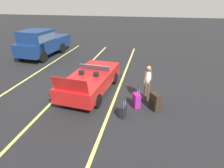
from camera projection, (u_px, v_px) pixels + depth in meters
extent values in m
plane|color=black|center=(92.00, 91.00, 9.27)|extent=(80.00, 80.00, 0.00)
cube|color=#EAE066|center=(117.00, 94.00, 9.03)|extent=(18.00, 0.12, 0.01)
cube|color=#EAE066|center=(65.00, 89.00, 9.53)|extent=(18.00, 0.12, 0.01)
cube|color=#EAE066|center=(19.00, 84.00, 10.03)|extent=(18.00, 0.12, 0.01)
cube|color=red|center=(91.00, 80.00, 9.01)|extent=(4.25, 2.16, 0.64)
cube|color=red|center=(101.00, 72.00, 10.29)|extent=(1.47, 1.79, 0.38)
cube|color=slate|center=(95.00, 67.00, 9.25)|extent=(0.33, 1.56, 0.31)
cube|color=black|center=(82.00, 72.00, 8.75)|extent=(0.18, 0.23, 0.22)
cube|color=black|center=(96.00, 74.00, 8.55)|extent=(0.18, 0.23, 0.22)
cube|color=red|center=(70.00, 85.00, 7.07)|extent=(0.32, 1.51, 0.63)
cylinder|color=black|center=(87.00, 75.00, 10.46)|extent=(0.62, 0.28, 0.60)
cylinder|color=black|center=(114.00, 78.00, 10.02)|extent=(0.62, 0.28, 0.60)
cylinder|color=black|center=(63.00, 95.00, 8.26)|extent=(0.62, 0.28, 0.60)
cylinder|color=black|center=(97.00, 101.00, 7.82)|extent=(0.62, 0.28, 0.60)
cube|color=#2D2319|center=(155.00, 102.00, 7.63)|extent=(0.55, 0.51, 0.74)
cube|color=black|center=(152.00, 104.00, 7.60)|extent=(0.32, 0.24, 0.41)
sphere|color=black|center=(159.00, 110.00, 7.68)|extent=(0.04, 0.04, 0.04)
sphere|color=black|center=(154.00, 106.00, 7.96)|extent=(0.04, 0.04, 0.04)
cube|color=#991E8C|center=(137.00, 100.00, 7.84)|extent=(0.46, 0.38, 0.62)
cube|color=#721669|center=(134.00, 102.00, 7.83)|extent=(0.30, 0.15, 0.34)
cylinder|color=gray|center=(140.00, 92.00, 7.56)|extent=(0.03, 0.03, 0.27)
cylinder|color=gray|center=(138.00, 90.00, 7.76)|extent=(0.03, 0.03, 0.27)
cylinder|color=black|center=(139.00, 88.00, 7.60)|extent=(0.21, 0.11, 0.03)
sphere|color=black|center=(139.00, 108.00, 7.85)|extent=(0.04, 0.04, 0.04)
sphere|color=black|center=(137.00, 104.00, 8.10)|extent=(0.04, 0.04, 0.04)
cube|color=black|center=(123.00, 111.00, 7.19)|extent=(0.38, 0.27, 0.50)
cylinder|color=gray|center=(124.00, 104.00, 6.92)|extent=(0.02, 0.02, 0.29)
cylinder|color=gray|center=(126.00, 102.00, 7.08)|extent=(0.02, 0.02, 0.29)
cylinder|color=black|center=(125.00, 100.00, 6.94)|extent=(0.19, 0.07, 0.03)
sphere|color=black|center=(124.00, 118.00, 7.16)|extent=(0.04, 0.04, 0.04)
sphere|color=black|center=(126.00, 115.00, 7.36)|extent=(0.04, 0.04, 0.04)
cylinder|color=#4C3F2D|center=(145.00, 93.00, 8.25)|extent=(0.21, 0.21, 0.82)
cylinder|color=#4C3F2D|center=(148.00, 91.00, 8.37)|extent=(0.21, 0.21, 0.82)
ellipsoid|color=silver|center=(148.00, 78.00, 8.01)|extent=(0.39, 0.36, 0.60)
sphere|color=brown|center=(149.00, 69.00, 7.84)|extent=(0.21, 0.21, 0.21)
sphere|color=tan|center=(149.00, 68.00, 7.82)|extent=(0.18, 0.18, 0.18)
cylinder|color=brown|center=(145.00, 77.00, 7.85)|extent=(0.21, 0.18, 0.53)
cylinder|color=brown|center=(151.00, 75.00, 8.11)|extent=(0.21, 0.18, 0.53)
cube|color=navy|center=(29.00, 51.00, 13.07)|extent=(1.24, 1.98, 0.90)
cube|color=navy|center=(37.00, 42.00, 13.82)|extent=(2.24, 2.05, 1.70)
cube|color=slate|center=(36.00, 37.00, 13.65)|extent=(2.20, 2.07, 0.51)
cube|color=navy|center=(54.00, 41.00, 15.90)|extent=(2.54, 2.08, 0.90)
cylinder|color=black|center=(43.00, 57.00, 13.23)|extent=(0.82, 0.34, 0.80)
cylinder|color=black|center=(22.00, 55.00, 13.68)|extent=(0.82, 0.34, 0.80)
cylinder|color=black|center=(62.00, 48.00, 15.55)|extent=(0.82, 0.34, 0.80)
cylinder|color=black|center=(43.00, 47.00, 16.00)|extent=(0.82, 0.34, 0.80)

